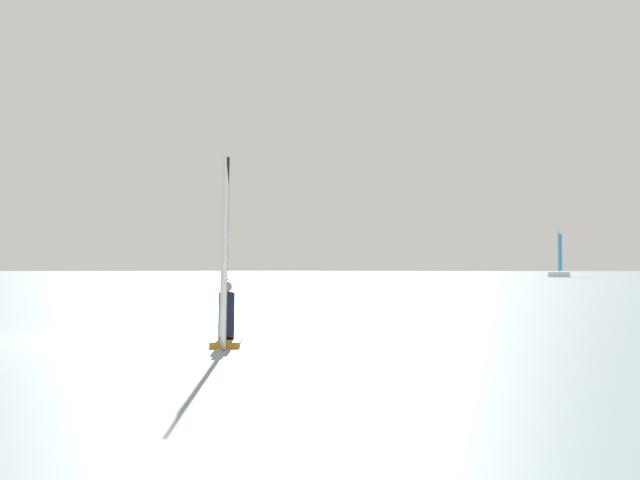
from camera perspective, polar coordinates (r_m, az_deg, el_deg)
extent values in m
plane|color=gray|center=(17.24, -17.33, -7.13)|extent=(4000.00, 4000.00, 0.00)
cube|color=orange|center=(15.50, -7.06, -7.55)|extent=(1.58, 2.20, 0.12)
cylinder|color=black|center=(14.92, -7.12, -0.43)|extent=(0.68, 1.16, 3.71)
cube|color=white|center=(14.22, -7.25, -1.21)|extent=(1.29, 2.26, 3.75)
cylinder|color=black|center=(14.76, -7.16, -3.00)|extent=(0.79, 1.37, 0.04)
cylinder|color=#191E38|center=(15.11, -7.11, -5.72)|extent=(0.54, 0.62, 0.96)
sphere|color=tan|center=(15.09, -7.10, -3.53)|extent=(0.22, 0.22, 0.22)
cube|color=white|center=(164.84, 17.69, -2.52)|extent=(3.66, 7.39, 1.04)
cylinder|color=#B2B2B7|center=(164.89, 17.67, -0.72)|extent=(0.16, 0.16, 9.30)
cube|color=#268CD8|center=(165.65, 17.75, -0.89)|extent=(0.48, 2.38, 7.82)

